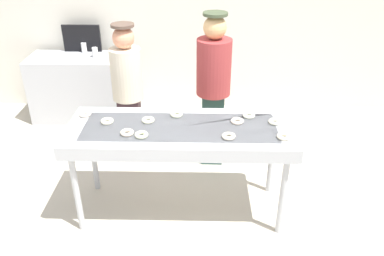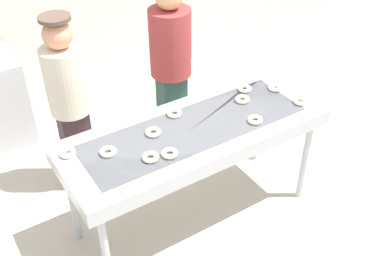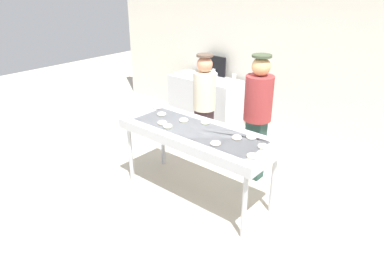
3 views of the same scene
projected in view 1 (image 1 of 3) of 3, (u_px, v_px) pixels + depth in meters
The scene contains 21 objects.
ground_plane at pixel (181, 208), 3.96m from camera, with size 16.00×16.00×0.00m, color beige.
back_wall at pixel (188, 2), 5.38m from camera, with size 8.00×0.12×3.06m, color silver.
fryer_conveyor at pixel (180, 134), 3.56m from camera, with size 2.02×0.78×0.92m.
sugar_donut_0 at pixel (127, 133), 3.40m from camera, with size 0.12×0.12×0.03m, color #FCE6C8.
sugar_donut_1 at pixel (284, 136), 3.34m from camera, with size 0.12×0.12×0.03m, color #FEF0C9.
sugar_donut_2 at pixel (148, 120), 3.60m from camera, with size 0.12×0.12×0.03m, color #EEEBC5.
sugar_donut_3 at pixel (107, 121), 3.58m from camera, with size 0.12×0.12×0.03m, color #F3EDC9.
sugar_donut_4 at pixel (85, 114), 3.71m from camera, with size 0.12×0.12×0.03m, color #F9E5CA.
sugar_donut_5 at pixel (177, 114), 3.70m from camera, with size 0.12×0.12×0.03m, color #EDF1C7.
sugar_donut_6 at pixel (237, 121), 3.58m from camera, with size 0.12×0.12×0.03m, color #FBE4C8.
sugar_donut_7 at pixel (275, 122), 3.58m from camera, with size 0.12×0.12×0.03m, color white.
sugar_donut_8 at pixel (229, 136), 3.34m from camera, with size 0.12×0.12×0.03m, color #FCE9CA.
sugar_donut_9 at pixel (249, 115), 3.69m from camera, with size 0.12×0.12×0.03m, color white.
sugar_donut_10 at pixel (141, 135), 3.36m from camera, with size 0.12×0.12×0.03m, color #EFF3C3.
worker_baker at pixel (213, 81), 4.24m from camera, with size 0.37×0.37×1.74m.
worker_assistant at pixel (128, 87), 4.35m from camera, with size 0.34×0.34×1.61m.
prep_counter at pixel (83, 88), 5.54m from camera, with size 1.37×0.61×0.89m, color #B7BABF.
paper_cup_0 at pixel (84, 48), 5.48m from camera, with size 0.07×0.07×0.13m, color white.
paper_cup_1 at pixel (95, 52), 5.30m from camera, with size 0.07×0.07×0.13m, color white.
paper_cup_2 at pixel (119, 49), 5.42m from camera, with size 0.07×0.07×0.13m, color white.
menu_display at pixel (82, 38), 5.46m from camera, with size 0.52×0.04×0.37m, color black.
Camera 1 is at (0.18, -3.09, 2.60)m, focal length 37.10 mm.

